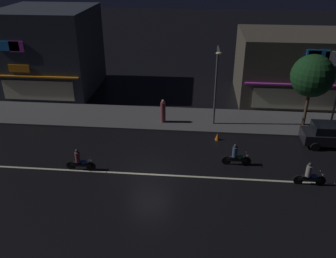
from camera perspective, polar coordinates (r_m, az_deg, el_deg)
The scene contains 13 objects.
ground_plane at distance 22.21m, azimuth -3.02°, elevation -7.38°, with size 140.00×140.00×0.00m, color black.
lane_divider_stripe at distance 22.20m, azimuth -3.02°, elevation -7.36°, with size 36.42×0.16×0.01m, color beige.
sidewalk_far at distance 29.20m, azimuth -0.82°, elevation 1.76°, with size 38.34×4.43×0.14m, color #4C4C4F.
storefront_left_block at distance 36.60m, azimuth -18.40°, elevation 12.06°, with size 8.18×8.33×7.84m.
storefront_center_block at distance 34.75m, azimuth 19.76°, elevation 9.55°, with size 10.08×7.78×6.03m.
streetlamp_west at distance 26.76m, azimuth 7.86°, elevation 7.91°, with size 0.44×1.64×6.24m.
pedestrian_on_sidewalk at distance 28.08m, azimuth -0.81°, elevation 2.82°, with size 0.40×0.40×1.92m.
street_tree at distance 28.57m, azimuth 22.40°, elevation 7.96°, with size 3.20×3.20×5.64m.
parked_car_near_kerb at distance 27.50m, azimuth 25.17°, elevation -0.83°, with size 4.30×1.98×1.67m.
motorcycle_lead at distance 23.20m, azimuth 10.97°, elevation -4.39°, with size 1.90×0.60×1.52m.
motorcycle_following at distance 22.57m, azimuth 21.98°, elevation -7.03°, with size 1.90×0.60×1.52m.
motorcycle_trailing_far at distance 22.95m, azimuth -14.15°, elevation -5.14°, with size 1.90×0.60×1.52m.
traffic_cone at distance 26.15m, azimuth 8.03°, elevation -1.22°, with size 0.36×0.36×0.55m, color orange.
Camera 1 is at (2.82, -18.11, 12.53)m, focal length 37.54 mm.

